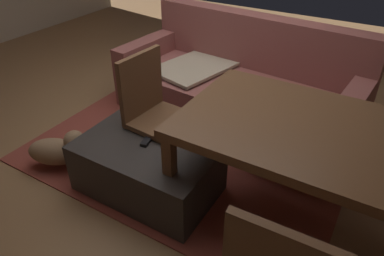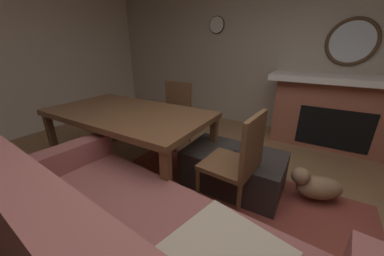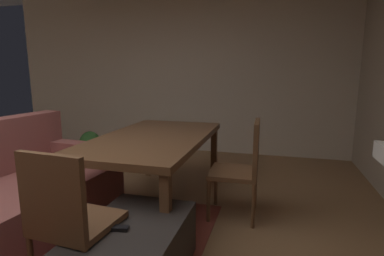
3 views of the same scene
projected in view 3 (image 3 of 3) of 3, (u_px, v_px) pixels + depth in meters
The scene contains 6 objects.
wall_right_window_side at pixel (178, 69), 5.25m from camera, with size 0.12×6.21×2.84m, color beige.
tv_remote at pixel (116, 228), 1.86m from camera, with size 0.05×0.16×0.02m, color black.
dining_table at pixel (154, 143), 3.01m from camera, with size 1.85×1.01×0.74m.
dining_chair_south at pixel (244, 164), 2.81m from camera, with size 0.45×0.45×0.93m.
dining_chair_west at pixel (68, 215), 1.79m from camera, with size 0.47×0.47×0.93m.
potted_plant at pixel (90, 145), 4.67m from camera, with size 0.31×0.31×0.47m.
Camera 3 is at (-1.37, -1.65, 1.36)m, focal length 28.23 mm.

